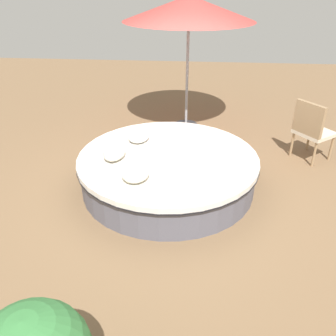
% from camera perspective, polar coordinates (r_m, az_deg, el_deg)
% --- Properties ---
extents(ground_plane, '(16.00, 16.00, 0.00)m').
position_cam_1_polar(ground_plane, '(5.08, -0.00, -2.90)').
color(ground_plane, brown).
extents(round_bed, '(2.50, 2.50, 0.49)m').
position_cam_1_polar(round_bed, '(4.95, -0.00, -0.42)').
color(round_bed, '#595966').
rests_on(round_bed, ground_plane).
extents(throw_pillow_0, '(0.47, 0.32, 0.15)m').
position_cam_1_polar(throw_pillow_0, '(5.29, -4.77, 5.33)').
color(throw_pillow_0, white).
rests_on(throw_pillow_0, round_bed).
extents(throw_pillow_1, '(0.47, 0.30, 0.15)m').
position_cam_1_polar(throw_pillow_1, '(4.82, -8.70, 2.56)').
color(throw_pillow_1, beige).
rests_on(throw_pillow_1, round_bed).
extents(throw_pillow_2, '(0.41, 0.34, 0.16)m').
position_cam_1_polar(throw_pillow_2, '(4.28, -5.29, -0.83)').
color(throw_pillow_2, beige).
rests_on(throw_pillow_2, round_bed).
extents(patio_chair, '(0.72, 0.71, 0.98)m').
position_cam_1_polar(patio_chair, '(6.00, 22.30, 6.10)').
color(patio_chair, '#997A56').
rests_on(patio_chair, ground_plane).
extents(patio_umbrella, '(2.29, 2.29, 2.37)m').
position_cam_1_polar(patio_umbrella, '(6.49, 3.42, 24.35)').
color(patio_umbrella, '#262628').
rests_on(patio_umbrella, ground_plane).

